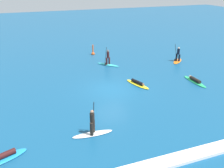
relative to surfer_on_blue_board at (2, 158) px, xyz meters
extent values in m
plane|color=navy|center=(8.88, 6.77, -0.14)|extent=(120.00, 120.00, 0.00)
ellipsoid|color=#1E8CD1|center=(0.01, 0.00, -0.08)|extent=(2.79, 1.71, 0.10)
cylinder|color=#381414|center=(0.05, 0.02, 0.12)|extent=(1.38, 0.80, 0.31)
ellipsoid|color=white|center=(5.19, 0.60, -0.09)|extent=(2.55, 0.64, 0.09)
cylinder|color=black|center=(5.10, 0.45, 0.37)|extent=(0.22, 0.22, 0.83)
cylinder|color=black|center=(5.29, 0.75, 0.37)|extent=(0.22, 0.22, 0.83)
cylinder|color=black|center=(5.19, 0.60, 1.07)|extent=(0.30, 0.30, 0.56)
sphere|color=#A37556|center=(5.19, 0.60, 1.45)|extent=(0.21, 0.21, 0.21)
cylinder|color=black|center=(5.35, 0.84, 1.00)|extent=(0.06, 0.41, 2.07)
cube|color=black|center=(5.35, 0.84, 0.01)|extent=(0.07, 0.20, 0.32)
ellipsoid|color=orange|center=(18.91, 11.67, -0.09)|extent=(2.26, 2.18, 0.08)
cylinder|color=black|center=(18.86, 11.87, 0.34)|extent=(0.30, 0.30, 0.78)
cylinder|color=black|center=(18.95, 11.46, 0.34)|extent=(0.30, 0.30, 0.78)
cylinder|color=black|center=(18.91, 11.67, 1.03)|extent=(0.42, 0.42, 0.61)
sphere|color=beige|center=(18.91, 11.67, 1.44)|extent=(0.30, 0.30, 0.21)
cylinder|color=black|center=(18.63, 11.75, 0.92)|extent=(0.28, 0.30, 1.93)
cube|color=black|center=(18.63, 11.75, 0.01)|extent=(0.18, 0.19, 0.32)
ellipsoid|color=#23B266|center=(16.63, 5.59, -0.09)|extent=(0.71, 3.23, 0.10)
cylinder|color=black|center=(16.63, 5.54, 0.12)|extent=(0.35, 1.38, 0.31)
sphere|color=beige|center=(16.66, 6.34, 0.14)|extent=(0.24, 0.24, 0.23)
ellipsoid|color=yellow|center=(11.40, 6.92, -0.08)|extent=(1.36, 2.93, 0.10)
cylinder|color=black|center=(11.39, 6.97, 0.11)|extent=(0.63, 1.38, 0.29)
sphere|color=brown|center=(11.60, 6.20, 0.13)|extent=(0.26, 0.26, 0.21)
ellipsoid|color=#33C6CC|center=(10.96, 13.29, -0.09)|extent=(2.11, 2.42, 0.10)
cylinder|color=#381414|center=(11.11, 13.31, 0.34)|extent=(0.26, 0.26, 0.76)
cylinder|color=#381414|center=(10.80, 13.26, 0.34)|extent=(0.26, 0.26, 0.76)
cylinder|color=#381414|center=(10.96, 13.29, 1.04)|extent=(0.40, 0.40, 0.63)
sphere|color=brown|center=(10.96, 13.29, 1.46)|extent=(0.31, 0.31, 0.22)
cylinder|color=black|center=(10.67, 13.25, 0.94)|extent=(0.38, 0.32, 1.92)
cube|color=black|center=(10.67, 13.25, 0.02)|extent=(0.19, 0.17, 0.32)
sphere|color=#E55119|center=(10.71, 17.97, -0.03)|extent=(0.43, 0.43, 0.43)
cylinder|color=#E55119|center=(10.71, 17.97, 0.49)|extent=(0.16, 0.16, 1.25)
cube|color=white|center=(8.88, -3.40, -0.05)|extent=(19.76, 0.90, 0.18)
camera|label=1|loc=(1.24, -12.76, 8.82)|focal=42.36mm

